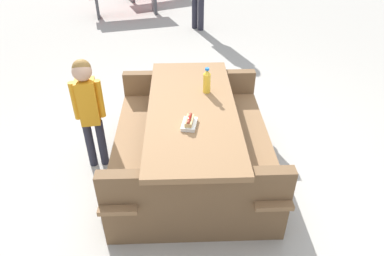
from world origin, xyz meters
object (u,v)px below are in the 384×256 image
object	(u,v)px
hotdog_tray	(189,122)
child_in_coat	(88,102)
picnic_table	(192,135)
soda_bottle	(207,81)

from	to	relation	value
hotdog_tray	child_in_coat	distance (m)	1.01
picnic_table	soda_bottle	xyz separation A→B (m)	(-0.20, 0.22, 0.42)
soda_bottle	hotdog_tray	xyz separation A→B (m)	(0.46, -0.34, -0.08)
child_in_coat	soda_bottle	bearing A→B (deg)	76.59
picnic_table	child_in_coat	bearing A→B (deg)	-118.21
hotdog_tray	child_in_coat	bearing A→B (deg)	-135.01
picnic_table	child_in_coat	xyz separation A→B (m)	(-0.45, -0.83, 0.27)
picnic_table	soda_bottle	bearing A→B (deg)	132.12
picnic_table	soda_bottle	distance (m)	0.51
soda_bottle	child_in_coat	distance (m)	1.09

